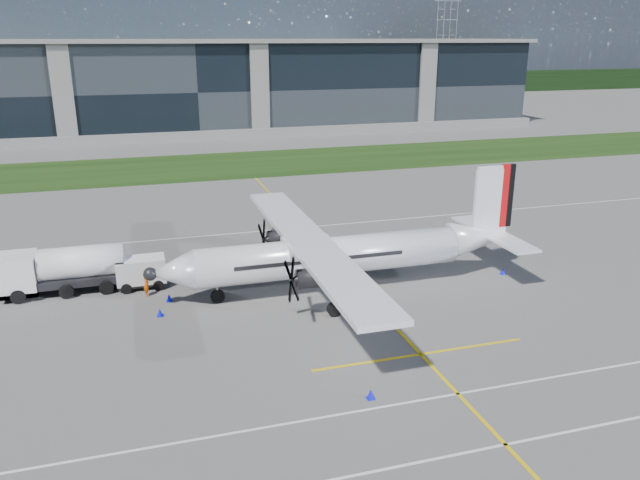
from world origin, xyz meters
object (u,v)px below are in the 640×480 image
at_px(baggage_tug, 141,273).
at_px(safety_cone_nose_stbd, 169,298).
at_px(turboprop_aircraft, 343,233).
at_px(safety_cone_stbdwing, 274,234).
at_px(pylon_east, 446,40).
at_px(safety_cone_portwing, 371,394).
at_px(fuel_tanker_truck, 54,271).
at_px(safety_cone_nose_port, 160,312).
at_px(safety_cone_tail, 503,271).
at_px(ground_crew_person, 146,283).

distance_m(baggage_tug, safety_cone_nose_stbd, 3.45).
xyz_separation_m(turboprop_aircraft, safety_cone_stbdwing, (-1.89, 12.34, -3.61)).
relative_size(pylon_east, baggage_tug, 8.88).
height_order(safety_cone_nose_stbd, safety_cone_portwing, same).
xyz_separation_m(fuel_tanker_truck, safety_cone_portwing, (15.13, -17.65, -1.27)).
distance_m(safety_cone_nose_stbd, safety_cone_portwing, 16.32).
xyz_separation_m(safety_cone_nose_port, safety_cone_tail, (23.57, 0.20, 0.00)).
bearing_deg(safety_cone_nose_port, safety_cone_stbdwing, 53.15).
distance_m(turboprop_aircraft, safety_cone_portwing, 13.79).
bearing_deg(ground_crew_person, safety_cone_tail, -105.11).
bearing_deg(turboprop_aircraft, safety_cone_tail, -3.71).
xyz_separation_m(ground_crew_person, safety_cone_portwing, (9.49, -15.43, -0.65)).
bearing_deg(safety_cone_tail, pylon_east, 64.11).
xyz_separation_m(baggage_tug, safety_cone_nose_port, (0.89, -5.09, -0.76)).
distance_m(safety_cone_nose_stbd, safety_cone_tail, 22.97).
xyz_separation_m(fuel_tanker_truck, safety_cone_nose_stbd, (6.95, -3.52, -1.27)).
relative_size(fuel_tanker_truck, safety_cone_portwing, 16.17).
distance_m(turboprop_aircraft, safety_cone_stbdwing, 12.99).
bearing_deg(baggage_tug, safety_cone_nose_stbd, -62.20).
xyz_separation_m(fuel_tanker_truck, ground_crew_person, (5.64, -2.22, -0.62)).
relative_size(turboprop_aircraft, safety_cone_stbdwing, 51.42).
bearing_deg(safety_cone_nose_stbd, fuel_tanker_truck, 153.12).
xyz_separation_m(turboprop_aircraft, baggage_tug, (-12.74, 4.13, -2.84)).
distance_m(ground_crew_person, safety_cone_nose_stbd, 1.96).
bearing_deg(baggage_tug, safety_cone_stbdwing, 37.10).
height_order(fuel_tanker_truck, safety_cone_stbdwing, fuel_tanker_truck).
xyz_separation_m(turboprop_aircraft, safety_cone_tail, (11.72, -0.76, -3.61)).
height_order(baggage_tug, safety_cone_tail, baggage_tug).
xyz_separation_m(pylon_east, ground_crew_person, (-95.55, -143.76, -14.10)).
bearing_deg(safety_cone_nose_port, baggage_tug, 99.89).
height_order(safety_cone_nose_stbd, safety_cone_stbdwing, same).
xyz_separation_m(safety_cone_nose_stbd, safety_cone_nose_port, (-0.68, -2.11, 0.00)).
bearing_deg(safety_cone_stbdwing, pylon_east, 57.60).
relative_size(safety_cone_nose_port, safety_cone_tail, 1.00).
relative_size(fuel_tanker_truck, safety_cone_nose_stbd, 16.17).
bearing_deg(safety_cone_stbdwing, safety_cone_nose_stbd, -129.70).
bearing_deg(safety_cone_portwing, safety_cone_stbdwing, 87.49).
height_order(turboprop_aircraft, safety_cone_nose_stbd, turboprop_aircraft).
bearing_deg(safety_cone_nose_stbd, safety_cone_tail, -4.79).
bearing_deg(ground_crew_person, pylon_east, -41.13).
distance_m(baggage_tug, safety_cone_portwing, 19.70).
height_order(turboprop_aircraft, fuel_tanker_truck, turboprop_aircraft).
distance_m(ground_crew_person, safety_cone_portwing, 18.12).
relative_size(turboprop_aircraft, safety_cone_nose_port, 51.42).
bearing_deg(safety_cone_portwing, ground_crew_person, 121.59).
distance_m(fuel_tanker_truck, safety_cone_nose_stbd, 7.89).
bearing_deg(baggage_tug, ground_crew_person, -81.21).
height_order(ground_crew_person, safety_cone_nose_stbd, ground_crew_person).
relative_size(baggage_tug, safety_cone_stbdwing, 6.76).
relative_size(safety_cone_stbdwing, safety_cone_tail, 1.00).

